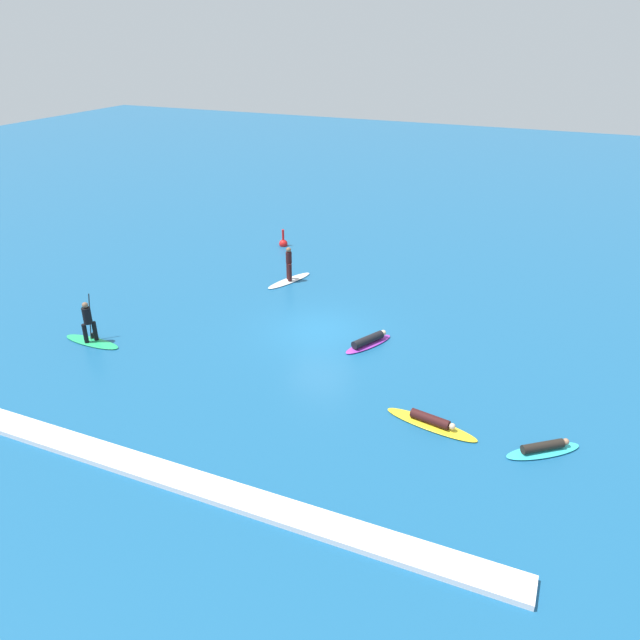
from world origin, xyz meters
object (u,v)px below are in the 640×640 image
surfer_on_green_board (90,331)px  surfer_on_yellow_board (431,422)px  surfer_on_white_board (289,272)px  surfer_on_teal_board (544,449)px  marker_buoy (283,243)px  surfer_on_purple_board (369,341)px

surfer_on_green_board → surfer_on_yellow_board: size_ratio=0.83×
surfer_on_white_board → surfer_on_green_board: bearing=-7.0°
surfer_on_teal_board → marker_buoy: (-15.71, 13.88, 0.04)m
surfer_on_green_board → surfer_on_purple_board: size_ratio=1.11×
marker_buoy → surfer_on_green_board: bearing=-97.8°
surfer_on_white_board → surfer_on_yellow_board: surfer_on_white_board is taller
surfer_on_white_board → surfer_on_purple_board: 7.61m
surfer_on_green_board → surfer_on_white_board: (4.57, 9.06, -0.03)m
surfer_on_green_board → surfer_on_white_board: size_ratio=0.93×
surfer_on_teal_board → surfer_on_yellow_board: bearing=142.7°
surfer_on_white_board → surfer_on_purple_board: bearing=70.7°
surfer_on_white_board → surfer_on_yellow_board: size_ratio=0.90×
surfer_on_yellow_board → surfer_on_purple_board: surfer_on_purple_board is taller
surfer_on_green_board → surfer_on_white_board: bearing=-115.2°
surfer_on_teal_board → surfer_on_white_board: bearing=107.3°
surfer_on_yellow_board → marker_buoy: 18.51m
surfer_on_green_board → marker_buoy: bearing=-96.2°
surfer_on_white_board → marker_buoy: bearing=-130.7°
surfer_on_teal_board → surfer_on_white_board: 15.91m
surfer_on_teal_board → surfer_on_white_board: surfer_on_white_board is taller
surfer_on_yellow_board → surfer_on_purple_board: (-3.65, 4.37, 0.04)m
surfer_on_green_board → surfer_on_yellow_board: bearing=-178.9°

